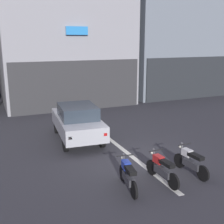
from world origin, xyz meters
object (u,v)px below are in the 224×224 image
Objects in this scene: motorcycle_red_row_left_mid at (162,168)px; motorcycle_white_row_centre at (191,161)px; car_silver_crossing_near at (77,121)px; motorcycle_blue_row_leftmost at (128,175)px.

motorcycle_white_row_centre is at bearing 4.54° from motorcycle_red_row_left_mid.
car_silver_crossing_near is at bearing 104.47° from motorcycle_red_row_left_mid.
motorcycle_blue_row_leftmost is at bearing -178.20° from motorcycle_white_row_centre.
motorcycle_blue_row_leftmost is 0.99× the size of motorcycle_red_row_left_mid.
motorcycle_blue_row_leftmost and motorcycle_red_row_left_mid have the same top height.
car_silver_crossing_near is 2.53× the size of motorcycle_white_row_centre.
motorcycle_red_row_left_mid is (1.20, -0.02, 0.00)m from motorcycle_blue_row_leftmost.
car_silver_crossing_near is 2.55× the size of motorcycle_blue_row_leftmost.
car_silver_crossing_near is 5.16m from motorcycle_red_row_left_mid.
motorcycle_blue_row_leftmost is at bearing -89.00° from car_silver_crossing_near.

